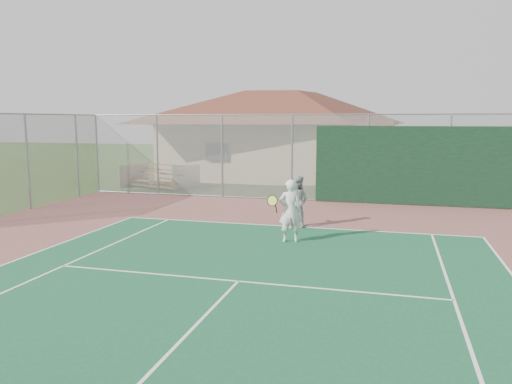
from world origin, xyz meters
TOP-DOWN VIEW (x-y plane):
  - back_fence at (2.11, 16.98)m, footprint 20.08×0.11m
  - side_fence_left at (-10.00, 12.50)m, footprint 0.08×9.00m
  - clubhouse at (-3.27, 25.54)m, footprint 13.83×9.50m
  - bleachers at (-8.02, 19.21)m, footprint 3.55×2.73m
  - player_white_front at (0.34, 9.99)m, footprint 0.95×0.69m
  - player_grey_back at (0.16, 12.03)m, footprint 0.88×0.76m

SIDE VIEW (x-z plane):
  - bleachers at x=-8.02m, z-range 0.03..1.14m
  - player_grey_back at x=0.16m, z-range 0.00..1.57m
  - player_white_front at x=0.34m, z-range 0.01..1.70m
  - back_fence at x=2.11m, z-range -0.09..3.43m
  - side_fence_left at x=-10.00m, z-range 0.00..3.50m
  - clubhouse at x=-3.27m, z-range 0.04..5.87m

